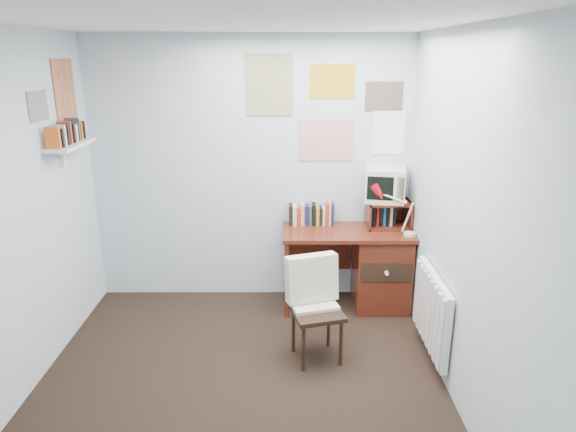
# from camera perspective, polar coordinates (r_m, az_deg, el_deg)

# --- Properties ---
(ground) EXTENTS (3.50, 3.50, 0.00)m
(ground) POSITION_cam_1_polar(r_m,az_deg,el_deg) (3.80, -5.56, -20.06)
(ground) COLOR black
(ground) RESTS_ON ground
(back_wall) EXTENTS (3.00, 0.02, 2.50)m
(back_wall) POSITION_cam_1_polar(r_m,az_deg,el_deg) (4.88, -4.14, 4.89)
(back_wall) COLOR silver
(back_wall) RESTS_ON ground
(right_wall) EXTENTS (0.02, 3.50, 2.50)m
(right_wall) POSITION_cam_1_polar(r_m,az_deg,el_deg) (3.39, 19.95, -1.86)
(right_wall) COLOR silver
(right_wall) RESTS_ON ground
(ceiling) EXTENTS (3.00, 3.50, 0.02)m
(ceiling) POSITION_cam_1_polar(r_m,az_deg,el_deg) (3.02, -7.04, 20.96)
(ceiling) COLOR white
(ceiling) RESTS_ON back_wall
(desk) EXTENTS (1.20, 0.55, 0.76)m
(desk) POSITION_cam_1_polar(r_m,az_deg,el_deg) (4.94, 9.63, -5.47)
(desk) COLOR #552013
(desk) RESTS_ON ground
(desk_chair) EXTENTS (0.49, 0.48, 0.80)m
(desk_chair) POSITION_cam_1_polar(r_m,az_deg,el_deg) (4.05, 3.25, -10.70)
(desk_chair) COLOR black
(desk_chair) RESTS_ON ground
(desk_lamp) EXTENTS (0.28, 0.24, 0.40)m
(desk_lamp) POSITION_cam_1_polar(r_m,az_deg,el_deg) (4.66, 13.52, 0.14)
(desk_lamp) COLOR #B10B17
(desk_lamp) RESTS_ON desk
(tv_riser) EXTENTS (0.40, 0.30, 0.25)m
(tv_riser) POSITION_cam_1_polar(r_m,az_deg,el_deg) (4.90, 11.07, 0.24)
(tv_riser) COLOR #552013
(tv_riser) RESTS_ON desk
(crt_tv) EXTENTS (0.41, 0.39, 0.34)m
(crt_tv) POSITION_cam_1_polar(r_m,az_deg,el_deg) (4.83, 10.77, 3.64)
(crt_tv) COLOR beige
(crt_tv) RESTS_ON tv_riser
(book_row) EXTENTS (0.60, 0.14, 0.22)m
(book_row) POSITION_cam_1_polar(r_m,az_deg,el_deg) (4.89, 3.64, 0.32)
(book_row) COLOR #552013
(book_row) RESTS_ON desk
(radiator) EXTENTS (0.09, 0.80, 0.60)m
(radiator) POSITION_cam_1_polar(r_m,az_deg,el_deg) (4.17, 15.72, -10.15)
(radiator) COLOR white
(radiator) RESTS_ON right_wall
(wall_shelf) EXTENTS (0.20, 0.62, 0.24)m
(wall_shelf) POSITION_cam_1_polar(r_m,az_deg,el_deg) (4.50, -23.05, 7.29)
(wall_shelf) COLOR white
(wall_shelf) RESTS_ON left_wall
(posters_back) EXTENTS (1.20, 0.01, 0.90)m
(posters_back) POSITION_cam_1_polar(r_m,az_deg,el_deg) (4.78, 4.29, 11.92)
(posters_back) COLOR white
(posters_back) RESTS_ON back_wall
(posters_left) EXTENTS (0.01, 0.70, 0.60)m
(posters_left) POSITION_cam_1_polar(r_m,az_deg,el_deg) (4.50, -24.76, 11.98)
(posters_left) COLOR white
(posters_left) RESTS_ON left_wall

